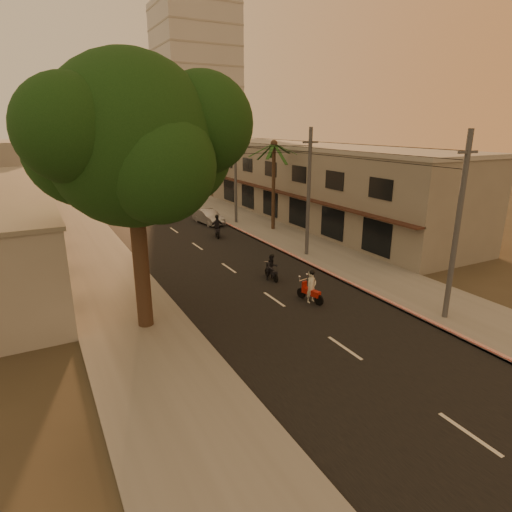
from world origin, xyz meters
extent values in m
plane|color=#383023|center=(0.00, 0.00, 0.00)|extent=(160.00, 160.00, 0.00)
cube|color=black|center=(0.00, 20.00, 0.01)|extent=(10.00, 140.00, 0.02)
cube|color=slate|center=(7.50, 20.00, 0.06)|extent=(5.00, 140.00, 0.12)
cube|color=slate|center=(-7.50, 20.00, 0.06)|extent=(5.00, 140.00, 0.12)
cube|color=red|center=(5.10, 15.00, 0.10)|extent=(0.20, 60.00, 0.20)
cube|color=gray|center=(14.00, 18.00, 3.50)|extent=(8.00, 34.00, 7.00)
cube|color=#9C968D|center=(14.00, 18.00, 7.15)|extent=(8.20, 34.20, 0.30)
cube|color=#3A2017|center=(9.70, 18.00, 3.10)|extent=(0.80, 34.00, 0.12)
cube|color=#B7B5B2|center=(16.00, 56.00, 14.00)|extent=(12.00, 12.00, 28.00)
cylinder|color=black|center=(-7.00, 2.00, 3.00)|extent=(0.70, 0.70, 6.00)
cylinder|color=black|center=(-6.20, 2.40, 6.00)|extent=(1.22, 2.17, 3.04)
cylinder|color=black|center=(-7.60, 1.70, 6.20)|extent=(1.31, 1.49, 2.73)
sphere|color=black|center=(-7.00, 2.00, 8.50)|extent=(7.20, 7.20, 7.20)
sphere|color=black|center=(-4.80, 3.00, 8.00)|extent=(5.20, 5.20, 5.20)
sphere|color=black|center=(-8.80, 2.80, 8.20)|extent=(4.80, 4.80, 4.80)
sphere|color=black|center=(-6.40, 0.20, 7.60)|extent=(4.60, 4.60, 4.60)
sphere|color=black|center=(-4.00, 1.50, 9.20)|extent=(4.40, 4.40, 4.40)
sphere|color=black|center=(-9.40, 0.80, 9.00)|extent=(4.00, 4.00, 4.00)
sphere|color=black|center=(-5.80, 4.40, 9.60)|extent=(4.40, 4.40, 4.40)
cylinder|color=black|center=(8.00, 16.00, 3.80)|extent=(0.32, 0.32, 7.60)
sphere|color=black|center=(8.00, 16.00, 7.60)|extent=(0.60, 0.60, 0.60)
cylinder|color=#38383A|center=(6.20, -4.00, 4.50)|extent=(0.26, 0.26, 9.00)
cube|color=#38383A|center=(6.20, -4.00, 8.00)|extent=(1.20, 0.12, 0.12)
cylinder|color=#38383A|center=(6.20, 8.00, 4.50)|extent=(0.26, 0.26, 9.00)
cube|color=#38383A|center=(6.20, 8.00, 8.00)|extent=(1.20, 0.12, 0.12)
cylinder|color=#38383A|center=(6.20, 20.00, 4.50)|extent=(0.26, 0.26, 9.00)
cube|color=#38383A|center=(6.20, 20.00, 8.00)|extent=(1.20, 0.12, 0.12)
cylinder|color=#38383A|center=(6.20, 32.00, 4.50)|extent=(0.26, 0.26, 9.00)
cube|color=#38383A|center=(6.20, 32.00, 8.00)|extent=(1.20, 0.12, 0.12)
cylinder|color=#38383A|center=(6.20, 44.00, 4.50)|extent=(0.26, 0.26, 9.00)
cube|color=#38383A|center=(6.20, 44.00, 8.00)|extent=(1.20, 0.12, 0.12)
cube|color=#9C968D|center=(14.00, 45.00, 3.00)|extent=(8.00, 14.00, 6.00)
cube|color=#9C968D|center=(-14.00, 52.00, 3.50)|extent=(8.00, 14.00, 7.00)
cylinder|color=black|center=(1.43, 1.50, 0.29)|extent=(0.22, 0.59, 0.58)
cylinder|color=black|center=(1.70, 0.23, 0.29)|extent=(0.22, 0.59, 0.58)
cube|color=#AF190D|center=(1.58, 0.79, 0.57)|extent=(0.52, 1.17, 0.31)
cube|color=#AF190D|center=(1.48, 1.30, 0.72)|extent=(0.33, 0.17, 0.62)
cylinder|color=silver|center=(1.45, 1.42, 1.09)|extent=(0.57, 0.16, 0.04)
imported|color=beige|center=(1.58, 0.79, 0.87)|extent=(0.80, 0.67, 1.74)
sphere|color=black|center=(1.58, 0.79, 1.69)|extent=(0.31, 0.31, 0.31)
sphere|color=silver|center=(1.17, 1.34, 1.35)|extent=(0.12, 0.12, 0.12)
sphere|color=silver|center=(1.74, 1.46, 1.35)|extent=(0.12, 0.12, 0.12)
cylinder|color=black|center=(1.51, 5.46, 0.26)|extent=(0.13, 0.53, 0.53)
cylinder|color=black|center=(1.42, 4.29, 0.26)|extent=(0.13, 0.53, 0.53)
cube|color=black|center=(1.46, 4.81, 0.52)|extent=(0.34, 1.06, 0.28)
cube|color=black|center=(1.50, 5.28, 0.66)|extent=(0.29, 0.12, 0.57)
cylinder|color=silver|center=(1.51, 5.39, 0.99)|extent=(0.52, 0.08, 0.04)
imported|color=black|center=(1.46, 4.81, 0.79)|extent=(0.86, 0.71, 1.59)
sphere|color=black|center=(1.46, 4.81, 1.54)|extent=(0.28, 0.28, 0.28)
cylinder|color=black|center=(2.75, 16.69, 0.30)|extent=(0.28, 0.62, 0.61)
cylinder|color=black|center=(2.36, 15.38, 0.30)|extent=(0.28, 0.62, 0.61)
cube|color=black|center=(2.53, 15.96, 0.60)|extent=(0.64, 1.24, 0.33)
cube|color=black|center=(2.69, 16.48, 0.76)|extent=(0.34, 0.20, 0.65)
cylinder|color=silver|center=(2.73, 16.60, 1.14)|extent=(0.59, 0.21, 0.04)
imported|color=black|center=(2.53, 15.96, 0.91)|extent=(1.32, 1.04, 1.83)
sphere|color=black|center=(2.53, 15.96, 1.78)|extent=(0.33, 0.33, 0.33)
cylinder|color=black|center=(0.55, 24.03, 0.26)|extent=(0.15, 0.53, 0.52)
cylinder|color=black|center=(0.42, 22.88, 0.26)|extent=(0.15, 0.53, 0.52)
cube|color=black|center=(0.48, 23.39, 0.51)|extent=(0.37, 1.04, 0.28)
cube|color=black|center=(0.53, 23.85, 0.65)|extent=(0.29, 0.12, 0.56)
cylinder|color=silver|center=(0.55, 23.96, 0.97)|extent=(0.51, 0.10, 0.04)
imported|color=black|center=(0.48, 23.39, 0.78)|extent=(0.87, 0.67, 1.56)
sphere|color=black|center=(0.48, 23.39, 1.51)|extent=(0.28, 0.28, 0.28)
cylinder|color=black|center=(4.30, 31.52, 0.28)|extent=(0.31, 0.56, 0.56)
cylinder|color=black|center=(3.81, 30.36, 0.28)|extent=(0.31, 0.56, 0.56)
cube|color=black|center=(4.02, 30.87, 0.55)|extent=(0.69, 1.13, 0.30)
cube|color=black|center=(4.22, 31.33, 0.70)|extent=(0.32, 0.21, 0.60)
cylinder|color=silver|center=(4.27, 31.44, 1.06)|extent=(0.52, 0.25, 0.04)
imported|color=black|center=(4.02, 30.87, 0.84)|extent=(1.54, 1.41, 1.69)
sphere|color=black|center=(4.02, 30.87, 1.64)|extent=(0.30, 0.30, 0.30)
imported|color=#A6A8AE|center=(3.78, 21.07, 0.68)|extent=(2.42, 4.48, 1.36)
cylinder|color=black|center=(3.23, 32.66, 0.30)|extent=(0.17, 0.61, 0.60)
cylinder|color=black|center=(3.10, 31.32, 0.30)|extent=(0.17, 0.61, 0.60)
cube|color=black|center=(3.16, 31.91, 0.59)|extent=(0.42, 1.20, 0.32)
cube|color=black|center=(3.21, 32.44, 0.75)|extent=(0.33, 0.14, 0.64)
cylinder|color=silver|center=(3.22, 32.57, 1.12)|extent=(0.59, 0.10, 0.04)
imported|color=black|center=(3.16, 31.91, 0.90)|extent=(0.99, 0.75, 1.80)
sphere|color=black|center=(3.16, 31.91, 1.75)|extent=(0.32, 0.32, 0.32)
camera|label=1|loc=(-10.95, -16.64, 9.16)|focal=30.00mm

